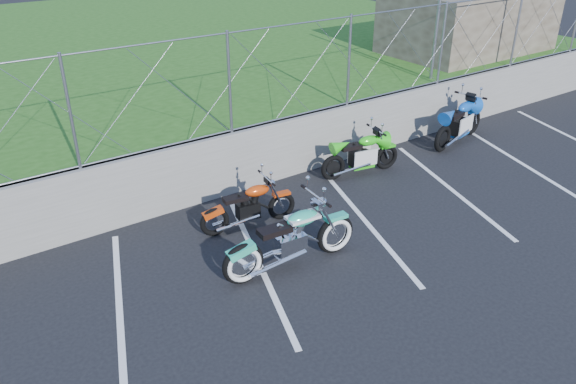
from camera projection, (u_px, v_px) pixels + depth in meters
ground at (292, 291)px, 8.73m from camera, size 90.00×90.00×0.00m
retaining_wall at (189, 174)px, 10.99m from camera, size 30.00×0.22×1.30m
grass_field at (53, 66)px, 18.27m from camera, size 30.00×20.00×1.30m
stone_building at (469, 21)px, 17.09m from camera, size 5.00×3.00×1.80m
chain_link_fence at (182, 93)px, 10.23m from camera, size 28.00×0.03×2.00m
sign_pole at (438, 20)px, 13.96m from camera, size 0.08×0.08×3.00m
parking_lines at (314, 239)px, 10.07m from camera, size 18.29×4.31×0.01m
cruiser_turquoise at (293, 241)px, 9.11m from camera, size 2.46×0.78×1.22m
naked_orange at (250, 207)px, 10.29m from camera, size 1.89×0.64×0.94m
sportbike_green at (362, 156)px, 12.32m from camera, size 1.93×0.69×1.01m
sportbike_blue at (460, 124)px, 13.96m from camera, size 2.20×0.78×1.15m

